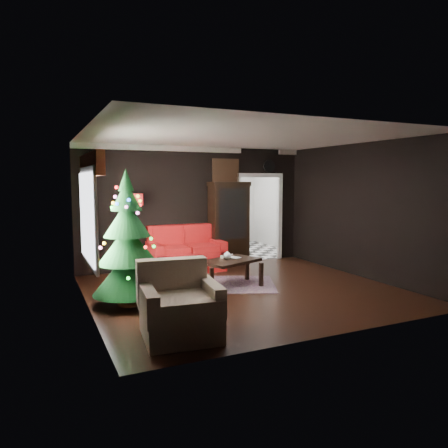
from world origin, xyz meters
name	(u,v)px	position (x,y,z in m)	size (l,w,h in m)	color
floor	(244,290)	(0.00, 0.00, 0.00)	(5.50, 5.50, 0.00)	black
ceiling	(245,137)	(0.00, 0.00, 2.80)	(5.50, 5.50, 0.00)	white
wall_back	(196,207)	(0.00, 2.50, 1.40)	(5.50, 5.50, 0.00)	black
wall_front	(335,230)	(0.00, -2.50, 1.40)	(5.50, 5.50, 0.00)	black
wall_left	(86,221)	(-2.75, 0.00, 1.40)	(5.50, 5.50, 0.00)	black
wall_right	(362,210)	(2.75, 0.00, 1.40)	(5.50, 5.50, 0.00)	black
doorway	(259,219)	(1.70, 2.50, 1.05)	(1.10, 0.10, 2.10)	white
left_window	(87,217)	(-2.71, 0.20, 1.45)	(0.05, 1.60, 1.40)	white
valance	(91,165)	(-2.63, 0.20, 2.27)	(0.12, 2.10, 0.35)	#9F4327
kitchen_floor	(233,251)	(1.70, 4.00, 0.00)	(3.00, 3.00, 0.00)	white
kitchen_window	(213,191)	(1.70, 5.45, 1.70)	(0.70, 0.06, 0.70)	white
rug	(225,284)	(-0.14, 0.55, 0.01)	(1.91, 1.39, 0.01)	#42313C
loveseat	(186,249)	(-0.40, 2.05, 0.50)	(1.70, 0.90, 1.00)	maroon
curio_cabinet	(229,226)	(0.75, 2.27, 0.95)	(0.90, 0.45, 1.90)	black
floor_lamp	(137,238)	(-1.53, 1.93, 0.83)	(0.31, 0.31, 1.84)	black
christmas_tree	(127,241)	(-2.13, 0.00, 1.05)	(1.15, 1.15, 2.19)	black
armchair	(180,303)	(-1.82, -1.71, 0.46)	(1.00, 1.00, 1.02)	#C3AD8D
coffee_table	(230,272)	(-0.09, 0.42, 0.26)	(1.12, 0.67, 0.50)	black
teapot	(227,256)	(-0.13, 0.46, 0.59)	(0.16, 0.16, 0.15)	white
cup_a	(204,258)	(-0.53, 0.68, 0.54)	(0.06, 0.06, 0.05)	white
cup_b	(222,257)	(-0.19, 0.59, 0.54)	(0.07, 0.07, 0.06)	white
book	(232,253)	(-0.02, 0.50, 0.63)	(0.17, 0.02, 0.23)	gray
wall_clock	(269,166)	(1.95, 2.45, 2.38)	(0.32, 0.32, 0.06)	white
painting	(225,171)	(0.75, 2.46, 2.25)	(0.62, 0.05, 0.52)	#A27947
kitchen_counter	(216,231)	(1.70, 5.20, 0.45)	(1.80, 0.60, 0.90)	white
kitchen_table	(228,240)	(1.40, 3.70, 0.38)	(0.70, 0.70, 0.75)	brown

